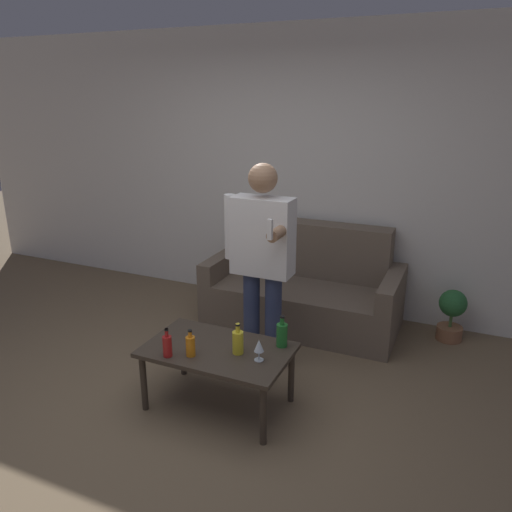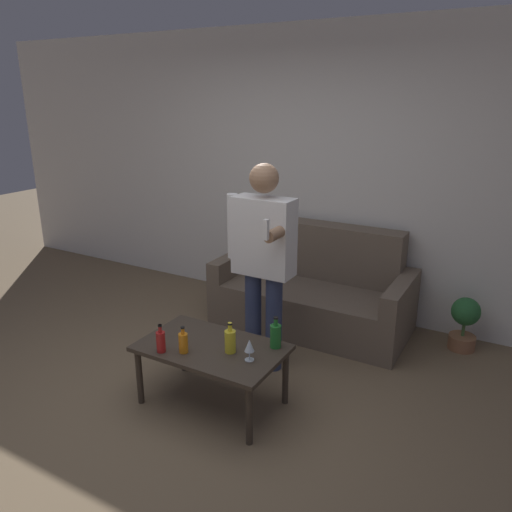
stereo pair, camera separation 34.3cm
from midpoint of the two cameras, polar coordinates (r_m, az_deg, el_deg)
ground_plane at (r=3.56m, az=-13.52°, el=-18.33°), size 16.00×16.00×0.00m
wall_back at (r=4.95m, az=1.78°, el=9.59°), size 8.00×0.06×2.70m
couch at (r=4.71m, az=3.48°, el=-3.92°), size 1.76×0.84×0.92m
coffee_table at (r=3.47m, az=-7.27°, el=-11.17°), size 0.99×0.60×0.45m
bottle_orange at (r=3.33m, az=-5.08°, el=-9.78°), size 0.07×0.07×0.21m
bottle_green at (r=3.37m, az=-13.04°, el=-9.99°), size 0.06×0.06×0.20m
bottle_dark at (r=3.35m, az=-10.47°, el=-10.09°), size 0.06×0.06×0.19m
bottle_yellow at (r=3.40m, az=0.07°, el=-9.00°), size 0.08×0.08×0.22m
wine_glass_near at (r=3.23m, az=-2.75°, el=-10.35°), size 0.06×0.06×0.15m
person_standing_front at (r=3.73m, az=-1.98°, el=0.21°), size 0.54×0.43×1.61m
potted_plant at (r=4.64m, az=19.53°, el=-6.15°), size 0.24×0.24×0.46m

